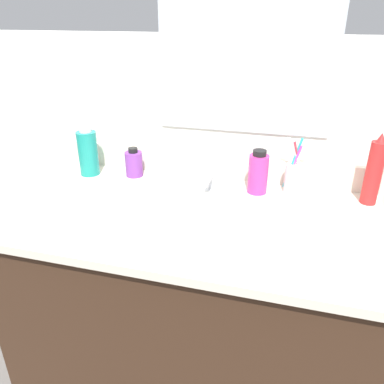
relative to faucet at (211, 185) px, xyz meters
The scene contains 13 objects.
vanity_cabinet 0.47m from the faucet, 102.34° to the right, with size 1.13×0.57×0.78m, color #382316.
countertop 0.17m from the faucet, 102.34° to the right, with size 1.18×0.62×0.03m, color beige.
backsplash 0.15m from the faucet, 104.01° to the left, with size 1.18×0.02×0.09m, color beige.
back_wall 0.27m from the faucet, 99.81° to the left, with size 2.28×0.04×1.30m, color white.
mirror_panel 0.46m from the faucet, 70.12° to the left, with size 0.60×0.01×0.56m, color #B2BCC6.
sink_basin 0.20m from the faucet, 90.00° to the right, with size 0.35×0.35×0.11m.
faucet is the anchor object (origin of this frame).
bottle_soap_pink 0.16m from the faucet, 16.03° to the left, with size 0.07×0.07×0.15m.
bottle_mouthwash_teal 0.49m from the faucet, behind, with size 0.07×0.07×0.19m.
bottle_cream_purple 0.32m from the faucet, 168.04° to the left, with size 0.06×0.06×0.11m.
bottle_spray_red 0.52m from the faucet, ahead, with size 0.05×0.05×0.23m.
cup_white_ceramic 0.28m from the faucet, 15.40° to the left, with size 0.08×0.07×0.20m.
soap_bar 0.23m from the faucet, 161.64° to the left, with size 0.06×0.04×0.02m, color white.
Camera 1 is at (0.28, -0.99, 1.36)m, focal length 35.55 mm.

